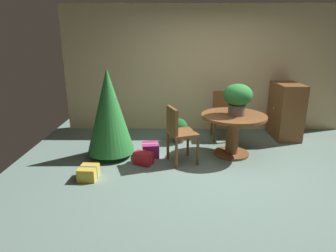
{
  "coord_description": "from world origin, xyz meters",
  "views": [
    {
      "loc": [
        -0.75,
        -3.95,
        1.95
      ],
      "look_at": [
        -0.79,
        0.35,
        0.62
      ],
      "focal_mm": 30.71,
      "sensor_mm": 36.0,
      "label": 1
    }
  ],
  "objects_px": {
    "wooden_chair_left": "(179,131)",
    "wooden_chair_far": "(224,112)",
    "flower_vase": "(238,97)",
    "potted_plant": "(178,129)",
    "gift_box_red": "(143,158)",
    "gift_box_gold": "(89,173)",
    "gift_box_purple": "(151,150)",
    "holiday_tree": "(109,111)",
    "round_dining_table": "(233,128)",
    "wooden_cabinet": "(286,111)"
  },
  "relations": [
    {
      "from": "wooden_chair_left",
      "to": "wooden_chair_far",
      "type": "height_order",
      "value": "wooden_chair_far"
    },
    {
      "from": "flower_vase",
      "to": "potted_plant",
      "type": "height_order",
      "value": "flower_vase"
    },
    {
      "from": "potted_plant",
      "to": "gift_box_red",
      "type": "bearing_deg",
      "value": -119.81
    },
    {
      "from": "wooden_chair_left",
      "to": "gift_box_gold",
      "type": "distance_m",
      "value": 1.5
    },
    {
      "from": "gift_box_purple",
      "to": "holiday_tree",
      "type": "bearing_deg",
      "value": 179.32
    },
    {
      "from": "gift_box_gold",
      "to": "potted_plant",
      "type": "xyz_separation_m",
      "value": [
        1.33,
        1.53,
        0.18
      ]
    },
    {
      "from": "round_dining_table",
      "to": "flower_vase",
      "type": "height_order",
      "value": "flower_vase"
    },
    {
      "from": "round_dining_table",
      "to": "gift_box_gold",
      "type": "bearing_deg",
      "value": -157.66
    },
    {
      "from": "gift_box_gold",
      "to": "potted_plant",
      "type": "bearing_deg",
      "value": 49.06
    },
    {
      "from": "wooden_chair_far",
      "to": "gift_box_gold",
      "type": "bearing_deg",
      "value": -140.55
    },
    {
      "from": "potted_plant",
      "to": "wooden_chair_far",
      "type": "bearing_deg",
      "value": 18.81
    },
    {
      "from": "wooden_chair_far",
      "to": "round_dining_table",
      "type": "bearing_deg",
      "value": -90.0
    },
    {
      "from": "gift_box_purple",
      "to": "gift_box_red",
      "type": "relative_size",
      "value": 0.91
    },
    {
      "from": "wooden_chair_left",
      "to": "gift_box_gold",
      "type": "bearing_deg",
      "value": -156.03
    },
    {
      "from": "wooden_chair_left",
      "to": "wooden_chair_far",
      "type": "bearing_deg",
      "value": 53.5
    },
    {
      "from": "gift_box_red",
      "to": "potted_plant",
      "type": "bearing_deg",
      "value": 60.19
    },
    {
      "from": "round_dining_table",
      "to": "wooden_chair_left",
      "type": "distance_m",
      "value": 0.99
    },
    {
      "from": "gift_box_purple",
      "to": "gift_box_red",
      "type": "bearing_deg",
      "value": -106.8
    },
    {
      "from": "round_dining_table",
      "to": "gift_box_gold",
      "type": "distance_m",
      "value": 2.45
    },
    {
      "from": "round_dining_table",
      "to": "wooden_chair_far",
      "type": "bearing_deg",
      "value": 90.0
    },
    {
      "from": "flower_vase",
      "to": "wooden_chair_far",
      "type": "bearing_deg",
      "value": 92.46
    },
    {
      "from": "wooden_cabinet",
      "to": "gift_box_gold",
      "type": "bearing_deg",
      "value": -151.82
    },
    {
      "from": "wooden_chair_left",
      "to": "gift_box_gold",
      "type": "relative_size",
      "value": 3.04
    },
    {
      "from": "flower_vase",
      "to": "gift_box_purple",
      "type": "xyz_separation_m",
      "value": [
        -1.44,
        -0.08,
        -0.9
      ]
    },
    {
      "from": "gift_box_red",
      "to": "wooden_cabinet",
      "type": "relative_size",
      "value": 0.31
    },
    {
      "from": "flower_vase",
      "to": "gift_box_gold",
      "type": "xyz_separation_m",
      "value": [
        -2.28,
        -0.91,
        -0.93
      ]
    },
    {
      "from": "holiday_tree",
      "to": "gift_box_purple",
      "type": "bearing_deg",
      "value": -0.68
    },
    {
      "from": "flower_vase",
      "to": "wooden_chair_left",
      "type": "distance_m",
      "value": 1.14
    },
    {
      "from": "wooden_chair_left",
      "to": "wooden_cabinet",
      "type": "bearing_deg",
      "value": 30.56
    },
    {
      "from": "gift_box_red",
      "to": "potted_plant",
      "type": "xyz_separation_m",
      "value": [
        0.59,
        1.02,
        0.17
      ]
    },
    {
      "from": "round_dining_table",
      "to": "holiday_tree",
      "type": "height_order",
      "value": "holiday_tree"
    },
    {
      "from": "potted_plant",
      "to": "round_dining_table",
      "type": "bearing_deg",
      "value": -33.92
    },
    {
      "from": "wooden_chair_far",
      "to": "holiday_tree",
      "type": "relative_size",
      "value": 0.62
    },
    {
      "from": "holiday_tree",
      "to": "gift_box_red",
      "type": "relative_size",
      "value": 4.42
    },
    {
      "from": "wooden_chair_far",
      "to": "gift_box_purple",
      "type": "height_order",
      "value": "wooden_chair_far"
    },
    {
      "from": "holiday_tree",
      "to": "wooden_cabinet",
      "type": "relative_size",
      "value": 1.37
    },
    {
      "from": "round_dining_table",
      "to": "potted_plant",
      "type": "height_order",
      "value": "round_dining_table"
    },
    {
      "from": "wooden_chair_left",
      "to": "wooden_chair_far",
      "type": "xyz_separation_m",
      "value": [
        0.93,
        1.26,
        -0.0
      ]
    },
    {
      "from": "wooden_chair_left",
      "to": "holiday_tree",
      "type": "height_order",
      "value": "holiday_tree"
    },
    {
      "from": "flower_vase",
      "to": "gift_box_purple",
      "type": "bearing_deg",
      "value": -176.64
    },
    {
      "from": "flower_vase",
      "to": "wooden_chair_left",
      "type": "bearing_deg",
      "value": -161.19
    },
    {
      "from": "wooden_chair_far",
      "to": "wooden_cabinet",
      "type": "bearing_deg",
      "value": 1.11
    },
    {
      "from": "round_dining_table",
      "to": "gift_box_purple",
      "type": "relative_size",
      "value": 3.52
    },
    {
      "from": "holiday_tree",
      "to": "gift_box_gold",
      "type": "bearing_deg",
      "value": -101.27
    },
    {
      "from": "round_dining_table",
      "to": "potted_plant",
      "type": "distance_m",
      "value": 1.12
    },
    {
      "from": "flower_vase",
      "to": "gift_box_gold",
      "type": "bearing_deg",
      "value": -158.19
    },
    {
      "from": "gift_box_gold",
      "to": "potted_plant",
      "type": "relative_size",
      "value": 0.64
    },
    {
      "from": "potted_plant",
      "to": "gift_box_gold",
      "type": "bearing_deg",
      "value": -130.94
    },
    {
      "from": "gift_box_gold",
      "to": "wooden_cabinet",
      "type": "xyz_separation_m",
      "value": [
        3.48,
        1.86,
        0.46
      ]
    },
    {
      "from": "wooden_chair_left",
      "to": "holiday_tree",
      "type": "bearing_deg",
      "value": 167.37
    }
  ]
}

